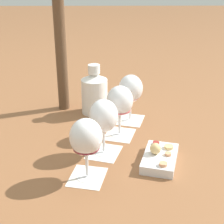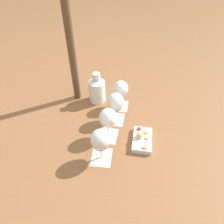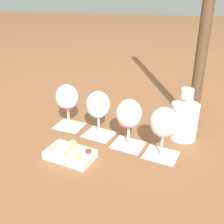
{
  "view_description": "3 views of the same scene",
  "coord_description": "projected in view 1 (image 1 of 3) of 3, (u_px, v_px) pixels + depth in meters",
  "views": [
    {
      "loc": [
        1.04,
        -0.01,
        0.58
      ],
      "look_at": [
        -0.0,
        -0.0,
        0.12
      ],
      "focal_mm": 55.0,
      "sensor_mm": 36.0,
      "label": 1
    },
    {
      "loc": [
        0.8,
        -0.09,
        0.82
      ],
      "look_at": [
        -0.0,
        -0.0,
        0.12
      ],
      "focal_mm": 32.0,
      "sensor_mm": 36.0,
      "label": 2
    },
    {
      "loc": [
        -0.17,
        0.93,
        0.58
      ],
      "look_at": [
        -0.0,
        -0.0,
        0.12
      ],
      "focal_mm": 45.0,
      "sensor_mm": 36.0,
      "label": 3
    }
  ],
  "objects": [
    {
      "name": "tasting_card_2",
      "position": [
        104.0,
        152.0,
        1.13
      ],
      "size": [
        0.14,
        0.13,
        0.0
      ],
      "color": "silver",
      "rests_on": "ground_plane"
    },
    {
      "name": "snack_dish",
      "position": [
        160.0,
        157.0,
        1.07
      ],
      "size": [
        0.19,
        0.14,
        0.06
      ],
      "color": "silver",
      "rests_on": "ground_plane"
    },
    {
      "name": "tasting_card_3",
      "position": [
        87.0,
        177.0,
        1.0
      ],
      "size": [
        0.13,
        0.12,
        0.0
      ],
      "color": "silver",
      "rests_on": "ground_plane"
    },
    {
      "name": "wine_glass_2",
      "position": [
        104.0,
        118.0,
        1.08
      ],
      "size": [
        0.09,
        0.09,
        0.18
      ],
      "color": "white",
      "rests_on": "tasting_card_2"
    },
    {
      "name": "wine_glass_1",
      "position": [
        120.0,
        103.0,
        1.2
      ],
      "size": [
        0.09,
        0.09,
        0.18
      ],
      "color": "white",
      "rests_on": "tasting_card_1"
    },
    {
      "name": "tasting_card_1",
      "position": [
        120.0,
        134.0,
        1.25
      ],
      "size": [
        0.14,
        0.13,
        0.0
      ],
      "color": "silver",
      "rests_on": "ground_plane"
    },
    {
      "name": "ground_plane",
      "position": [
        112.0,
        144.0,
        1.18
      ],
      "size": [
        8.0,
        8.0,
        0.0
      ],
      "primitive_type": "plane",
      "color": "brown"
    },
    {
      "name": "ceramic_vase",
      "position": [
        94.0,
        92.0,
        1.4
      ],
      "size": [
        0.11,
        0.11,
        0.2
      ],
      "color": "white",
      "rests_on": "ground_plane"
    },
    {
      "name": "tasting_card_0",
      "position": [
        130.0,
        120.0,
        1.36
      ],
      "size": [
        0.14,
        0.13,
        0.0
      ],
      "color": "silver",
      "rests_on": "ground_plane"
    },
    {
      "name": "wine_glass_3",
      "position": [
        86.0,
        139.0,
        0.95
      ],
      "size": [
        0.09,
        0.09,
        0.18
      ],
      "color": "white",
      "rests_on": "tasting_card_3"
    },
    {
      "name": "wine_glass_0",
      "position": [
        131.0,
        90.0,
        1.31
      ],
      "size": [
        0.09,
        0.09,
        0.18
      ],
      "color": "white",
      "rests_on": "tasting_card_0"
    }
  ]
}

